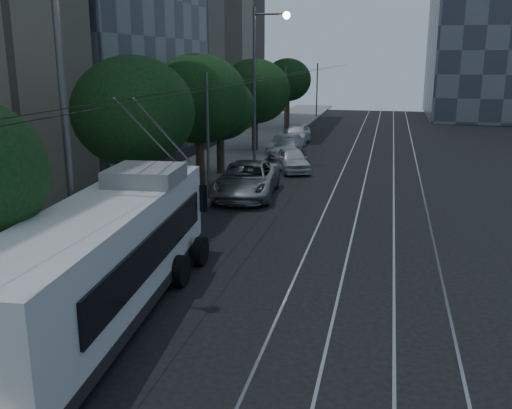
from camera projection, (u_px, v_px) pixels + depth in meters
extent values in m
plane|color=black|center=(278.00, 293.00, 16.56)|extent=(120.00, 120.00, 0.00)
cube|color=gray|center=(224.00, 161.00, 37.05)|extent=(5.00, 90.00, 0.15)
cube|color=#96959D|center=(344.00, 168.00, 35.35)|extent=(0.08, 90.00, 0.02)
cube|color=#96959D|center=(368.00, 169.00, 35.03)|extent=(0.08, 90.00, 0.02)
cube|color=#96959D|center=(394.00, 170.00, 34.69)|extent=(0.08, 90.00, 0.02)
cube|color=#96959D|center=(418.00, 171.00, 34.37)|extent=(0.08, 90.00, 0.02)
cylinder|color=black|center=(280.00, 75.00, 34.86)|extent=(0.02, 90.00, 0.02)
cylinder|color=black|center=(291.00, 75.00, 34.70)|extent=(0.02, 90.00, 0.02)
cylinder|color=#555558|center=(208.00, 138.00, 26.40)|extent=(0.14, 0.14, 6.00)
cylinder|color=#555558|center=(285.00, 104.00, 45.26)|extent=(0.14, 0.14, 6.00)
cylinder|color=#555558|center=(317.00, 90.00, 64.11)|extent=(0.14, 0.14, 6.00)
cube|color=white|center=(103.00, 257.00, 14.60)|extent=(3.44, 11.56, 2.70)
cube|color=black|center=(106.00, 301.00, 14.90)|extent=(3.48, 11.60, 0.33)
cube|color=black|center=(111.00, 247.00, 15.01)|extent=(3.28, 9.20, 1.00)
cube|color=black|center=(180.00, 198.00, 19.88)|extent=(1.92, 0.25, 0.95)
cube|color=gray|center=(145.00, 175.00, 16.88)|extent=(2.20, 2.26, 0.47)
cylinder|color=#555558|center=(148.00, 134.00, 17.61)|extent=(0.06, 4.30, 2.52)
cylinder|color=#555558|center=(165.00, 134.00, 17.48)|extent=(0.06, 4.30, 2.52)
cylinder|color=black|center=(72.00, 381.00, 11.21)|extent=(0.28, 0.95, 0.95)
cylinder|color=black|center=(110.00, 265.00, 17.52)|extent=(0.28, 0.95, 0.95)
cylinder|color=black|center=(181.00, 271.00, 17.01)|extent=(0.28, 0.95, 0.95)
cylinder|color=black|center=(135.00, 246.00, 19.23)|extent=(0.28, 0.95, 0.95)
cylinder|color=black|center=(201.00, 251.00, 18.72)|extent=(0.28, 0.95, 0.95)
imported|color=#95979C|center=(247.00, 179.00, 27.97)|extent=(3.22, 6.18, 1.66)
imported|color=silver|center=(292.00, 160.00, 34.13)|extent=(3.03, 4.41, 1.39)
imported|color=#B5B6BA|center=(286.00, 147.00, 39.37)|extent=(1.93, 4.38, 1.25)
imported|color=silver|center=(285.00, 144.00, 40.43)|extent=(2.05, 4.19, 1.32)
imported|color=silver|center=(297.00, 134.00, 45.11)|extent=(1.87, 4.60, 1.57)
cylinder|color=#30251B|center=(138.00, 191.00, 23.26)|extent=(0.44, 0.44, 2.75)
ellipsoid|color=black|center=(133.00, 112.00, 22.46)|extent=(4.86, 4.86, 4.38)
cylinder|color=#30251B|center=(200.00, 163.00, 29.29)|extent=(0.44, 0.44, 2.77)
ellipsoid|color=black|center=(199.00, 99.00, 28.48)|extent=(4.95, 4.95, 4.45)
cylinder|color=#30251B|center=(221.00, 155.00, 32.78)|extent=(0.44, 0.44, 2.37)
ellipsoid|color=black|center=(220.00, 108.00, 32.11)|extent=(3.99, 3.99, 3.59)
cylinder|color=#30251B|center=(255.00, 135.00, 40.89)|extent=(0.44, 0.44, 2.44)
ellipsoid|color=black|center=(255.00, 91.00, 40.11)|extent=(5.02, 5.02, 4.51)
cylinder|color=#30251B|center=(287.00, 114.00, 53.22)|extent=(0.44, 0.44, 2.99)
ellipsoid|color=black|center=(288.00, 80.00, 52.44)|extent=(4.33, 4.33, 3.90)
cylinder|color=#555558|center=(67.00, 137.00, 15.73)|extent=(0.20, 0.20, 9.05)
cylinder|color=#555558|center=(254.00, 87.00, 36.09)|extent=(0.20, 0.20, 9.58)
cylinder|color=#555558|center=(271.00, 14.00, 34.75)|extent=(2.11, 0.12, 0.12)
sphere|color=#EDB882|center=(287.00, 15.00, 34.56)|extent=(0.44, 0.44, 0.44)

